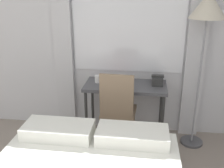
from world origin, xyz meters
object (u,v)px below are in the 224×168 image
(mug, at_px, (98,79))
(desk, at_px, (125,91))
(desk_chair, at_px, (118,108))
(standing_lamp, at_px, (207,15))
(telephone, at_px, (157,80))
(book, at_px, (114,82))

(mug, bearing_deg, desk, -4.52)
(desk_chair, bearing_deg, standing_lamp, 17.60)
(desk_chair, bearing_deg, mug, 139.01)
(desk, bearing_deg, telephone, 8.10)
(desk, bearing_deg, desk_chair, -105.14)
(book, bearing_deg, telephone, 1.87)
(book, height_order, mug, mug)
(standing_lamp, xyz_separation_m, mug, (-1.22, 0.02, -0.80))
(book, xyz_separation_m, mug, (-0.20, -0.01, 0.03))
(desk_chair, relative_size, telephone, 5.51)
(book, bearing_deg, standing_lamp, -1.74)
(desk_chair, distance_m, book, 0.36)
(desk, height_order, mug, mug)
(desk_chair, height_order, mug, desk_chair)
(telephone, bearing_deg, desk, -171.90)
(standing_lamp, bearing_deg, desk_chair, -164.98)
(telephone, height_order, mug, telephone)
(desk, height_order, standing_lamp, standing_lamp)
(desk_chair, xyz_separation_m, mug, (-0.28, 0.27, 0.25))
(standing_lamp, distance_m, book, 1.31)
(desk, relative_size, book, 3.53)
(desk, distance_m, standing_lamp, 1.27)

